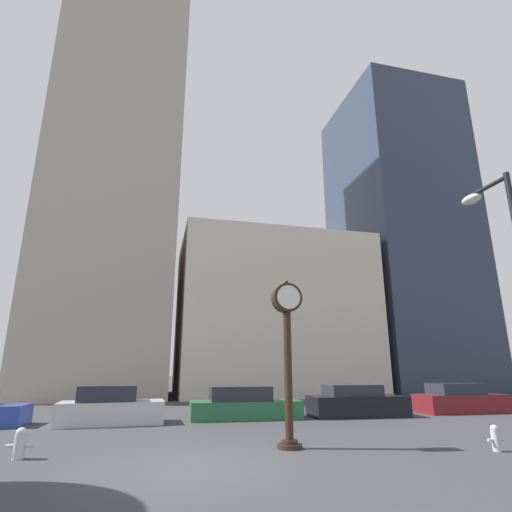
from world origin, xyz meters
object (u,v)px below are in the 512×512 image
Objects in this scene: street_clock at (287,340)px; car_maroon at (459,400)px; car_green at (244,405)px; car_black at (356,403)px; fire_hydrant_near at (20,443)px; street_lamp_right at (510,267)px; fire_hydrant_far at (495,438)px; car_silver at (111,408)px.

car_maroon is at bearing 30.61° from street_clock.
car_green is 5.21m from car_black.
fire_hydrant_near is 0.11× the size of street_lamp_right.
car_black is at bearing -175.79° from car_maroon.
street_lamp_right is (-0.81, -2.11, 4.15)m from fire_hydrant_far.
car_black is at bearing -1.96° from car_silver.
car_black is at bearing 26.30° from fire_hydrant_near.
street_lamp_right reaches higher than car_black.
car_black is at bearing 49.89° from street_clock.
car_black is at bearing 89.11° from fire_hydrant_far.
car_silver is at bearing -176.72° from car_black.
street_lamp_right reaches higher than fire_hydrant_far.
street_clock is at bearing -89.04° from car_green.
car_silver is 0.93× the size of car_maroon.
car_silver is 0.59× the size of street_lamp_right.
car_maroon is (10.93, -0.14, 0.02)m from car_green.
fire_hydrant_near is 1.09× the size of fire_hydrant_far.
street_lamp_right is at bearing -20.20° from fire_hydrant_near.
car_black is 13.61m from fire_hydrant_near.
car_green is at bearing 42.31° from fire_hydrant_near.
car_green is at bearing 179.42° from car_black.
car_maroon is 12.93m from street_lamp_right.
street_clock is 7.15× the size of fire_hydrant_far.
fire_hydrant_near reaches higher than fire_hydrant_far.
car_silver is 0.90× the size of car_black.
car_green is at bearing 121.10° from fire_hydrant_far.
car_silver is 16.42m from car_maroon.
car_silver is 10.69m from car_black.
car_green is 1.11× the size of car_maroon.
fire_hydrant_near is 12.70m from street_lamp_right.
car_green is at bearing 1.70° from car_silver.
street_lamp_right reaches higher than fire_hydrant_near.
car_green is 12.01m from street_lamp_right.
car_maroon is (5.73, 0.20, -0.00)m from car_black.
car_maroon is (11.09, 6.56, -2.34)m from street_clock.
car_silver is 5.50m from car_green.
car_green is 6.71× the size of fire_hydrant_near.
street_clock is 0.69× the size of street_lamp_right.
car_green reaches higher than fire_hydrant_far.
car_maroon is at bearing 19.16° from fire_hydrant_near.
fire_hydrant_near is (-7.00, -6.38, -0.20)m from car_green.
street_clock is 6.56× the size of fire_hydrant_near.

